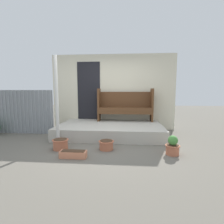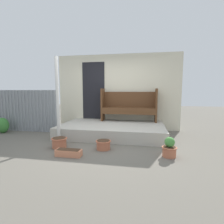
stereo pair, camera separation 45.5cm
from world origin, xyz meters
The scene contains 11 objects.
ground_plane centered at (0.00, 0.00, 0.00)m, with size 24.00×24.00×0.00m, color #666056.
porch_slab centered at (0.06, 0.92, 0.17)m, with size 3.09×1.83×0.34m.
house_wall centered at (0.02, 1.86, 1.30)m, with size 4.29×0.08×2.60m.
fence_corrugated centered at (-3.33, 0.92, 0.69)m, with size 3.18×0.05×1.37m.
support_post centered at (-1.18, -0.09, 1.10)m, with size 0.08×0.08×2.21m.
bench centered at (0.49, 1.59, 0.89)m, with size 1.83×0.41×1.09m.
flower_pot_left centered at (-0.98, -0.48, 0.13)m, with size 0.37×0.37×0.24m.
flower_pot_middle centered at (0.09, -0.41, 0.12)m, with size 0.36×0.36×0.21m.
flower_pot_right centered at (1.53, -0.61, 0.18)m, with size 0.31×0.31×0.42m.
planter_box_rect centered at (-0.53, -0.95, 0.07)m, with size 0.54×0.19×0.15m.
shrub_by_fence centered at (-3.47, 0.56, 0.25)m, with size 0.39×0.35×0.49m.
Camera 2 is at (1.00, -4.23, 1.35)m, focal length 28.00 mm.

